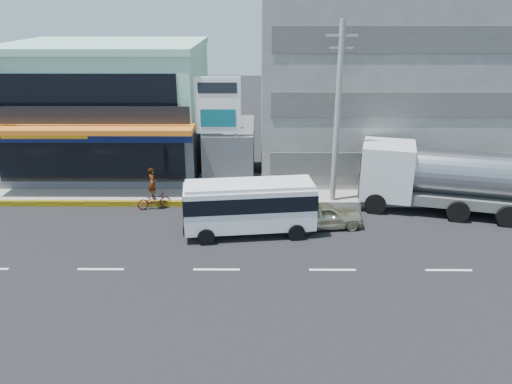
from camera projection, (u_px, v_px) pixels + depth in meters
ground at (216, 270)px, 21.48m from camera, size 120.00×120.00×0.00m
sidewalk at (311, 189)px, 30.27m from camera, size 70.00×5.00×0.30m
shop_building at (111, 111)px, 33.10m from camera, size 12.40×11.70×8.00m
concrete_building at (383, 63)px, 32.92m from camera, size 16.00×12.00×14.00m
gap_structure at (230, 152)px, 32.05m from camera, size 3.00×6.00×3.50m
satellite_dish at (229, 128)px, 30.47m from camera, size 1.50×1.50×0.15m
billboard at (218, 112)px, 28.30m from camera, size 2.60×0.18×6.90m
utility_pole_near at (337, 115)px, 26.51m from camera, size 1.60×0.30×10.00m
minibus at (249, 204)px, 24.27m from camera, size 6.57×2.85×2.67m
sedan at (325, 215)px, 25.30m from camera, size 4.06×2.08×1.32m
tanker_truck at (440, 177)px, 26.89m from camera, size 9.48×4.85×3.59m
motorcycle_rider at (154, 195)px, 27.56m from camera, size 1.95×1.27×2.37m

